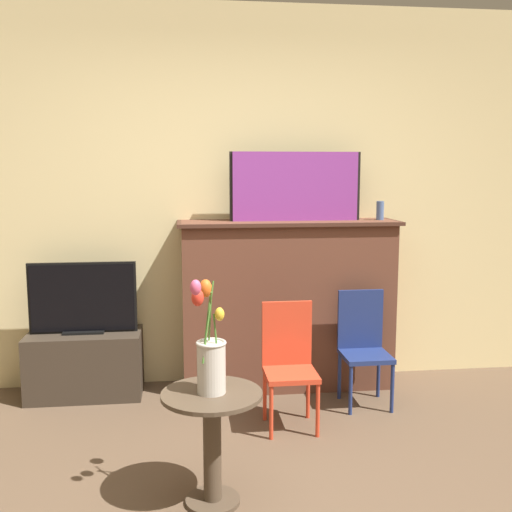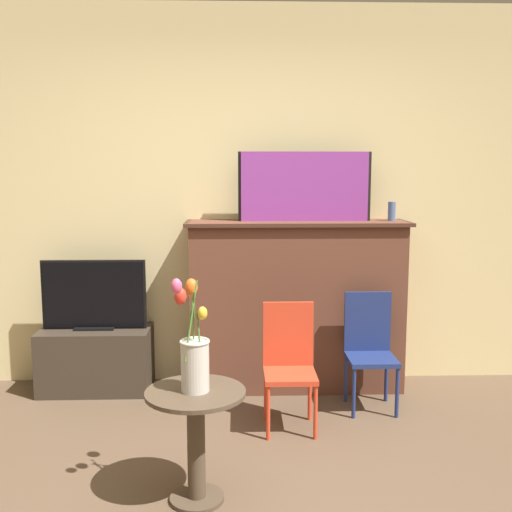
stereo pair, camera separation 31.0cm
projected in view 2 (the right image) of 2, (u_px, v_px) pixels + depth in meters
The scene contains 10 objects.
wall_back at pixel (242, 198), 4.33m from camera, with size 8.00×0.06×2.70m.
fireplace_mantel at pixel (296, 303), 4.24m from camera, with size 1.54×0.41×1.20m.
painting at pixel (305, 187), 4.13m from camera, with size 0.92×0.03×0.48m.
mantel_candle at pixel (392, 211), 4.17m from camera, with size 0.05×0.05×0.13m.
tv_stand at pixel (96, 359), 4.22m from camera, with size 0.77×0.38×0.45m.
tv_monitor at pixel (94, 296), 4.16m from camera, with size 0.72×0.12×0.49m.
chair_red at pixel (289, 360), 3.61m from camera, with size 0.31×0.31×0.75m.
chair_blue at pixel (369, 345), 3.91m from camera, with size 0.31×0.31×0.75m.
side_table at pixel (196, 430), 2.78m from camera, with size 0.47×0.47×0.54m.
vase_tulips at pixel (194, 353), 2.73m from camera, with size 0.16×0.25×0.54m.
Camera 2 is at (-0.04, -2.22, 1.54)m, focal length 42.00 mm.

